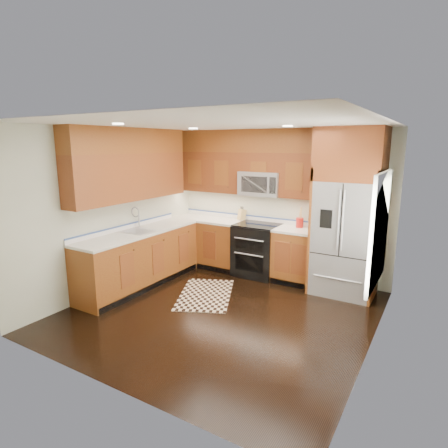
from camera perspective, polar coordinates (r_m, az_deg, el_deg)
The scene contains 16 objects.
ground at distance 5.48m, azimuth -0.47°, elevation -13.24°, with size 4.00×4.00×0.00m, color black.
wall_back at distance 6.83m, azimuth 8.28°, elevation 3.14°, with size 4.00×0.02×2.60m, color silver.
wall_left at distance 6.32m, azimuth -16.18°, elevation 2.08°, with size 0.02×4.00×2.60m, color silver.
wall_right at distance 4.40m, azimuth 22.38°, elevation -2.60°, with size 0.02×4.00×2.60m, color silver.
window at distance 4.57m, azimuth 22.59°, elevation -0.79°, with size 0.04×1.10×1.30m.
base_cabinets at distance 6.67m, azimuth -5.53°, elevation -4.50°, with size 2.85×3.00×0.90m.
countertop at distance 6.56m, azimuth -4.02°, elevation -0.50°, with size 2.86×3.01×0.04m.
upper_cabinets at distance 6.51m, azimuth -4.24°, elevation 9.22°, with size 2.85×3.00×1.15m.
range at distance 6.81m, azimuth 5.04°, elevation -3.96°, with size 0.76×0.67×0.95m.
microwave at distance 6.70m, azimuth 5.71°, elevation 6.15°, with size 0.76×0.40×0.42m.
refrigerator at distance 6.09m, azimuth 18.26°, elevation 1.62°, with size 0.98×0.75×2.60m.
sink_faucet at distance 6.35m, azimuth -12.89°, elevation -0.53°, with size 0.54×0.44×0.37m.
rug at distance 6.06m, azimuth -2.83°, elevation -10.64°, with size 0.79×1.31×0.01m, color black.
knife_block at distance 7.07m, azimuth 2.74°, elevation 1.47°, with size 0.13×0.15×0.26m.
utensil_crock at distance 6.55m, azimuth 11.47°, elevation 0.53°, with size 0.16×0.16×0.36m.
cutting_board at distance 6.59m, azimuth 13.96°, elevation -0.51°, with size 0.30×0.30×0.02m, color brown.
Camera 1 is at (2.58, -4.24, 2.35)m, focal length 30.00 mm.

